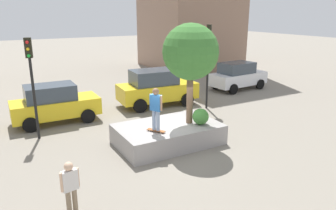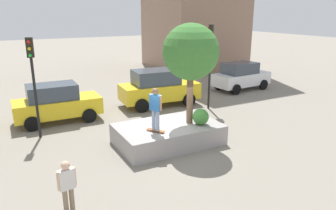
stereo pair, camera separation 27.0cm
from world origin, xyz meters
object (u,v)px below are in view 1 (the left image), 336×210
(plaza_tree, at_px, (191,52))
(sedan_parked, at_px, (54,103))
(skateboarder, at_px, (156,106))
(traffic_light_corner, at_px, (208,53))
(planter_ledge, at_px, (168,134))
(police_car, at_px, (238,76))
(pedestrian_crossing, at_px, (70,185))
(skateboard, at_px, (156,130))
(taxi_cab, at_px, (156,87))
(traffic_light_median, at_px, (31,72))

(plaza_tree, height_order, sedan_parked, plaza_tree)
(skateboarder, relative_size, traffic_light_corner, 0.36)
(planter_ledge, xyz_separation_m, police_car, (9.45, 6.32, 0.59))
(skateboarder, bearing_deg, pedestrian_crossing, -147.03)
(traffic_light_corner, bearing_deg, skateboard, -143.66)
(skateboard, bearing_deg, plaza_tree, 9.03)
(skateboard, distance_m, pedestrian_crossing, 4.85)
(skateboarder, distance_m, taxi_cab, 6.84)
(planter_ledge, xyz_separation_m, taxi_cab, (2.31, 5.55, 0.69))
(plaza_tree, height_order, taxi_cab, plaza_tree)
(skateboarder, bearing_deg, sedan_parked, 116.74)
(planter_ledge, bearing_deg, pedestrian_crossing, -147.51)
(planter_ledge, height_order, taxi_cab, taxi_cab)
(traffic_light_median, bearing_deg, planter_ledge, -34.77)
(traffic_light_corner, distance_m, traffic_light_median, 9.49)
(planter_ledge, distance_m, traffic_light_corner, 6.48)
(sedan_parked, xyz_separation_m, traffic_light_corner, (8.36, -1.79, 2.28))
(skateboard, bearing_deg, pedestrian_crossing, -147.03)
(pedestrian_crossing, bearing_deg, police_car, 33.35)
(sedan_parked, height_order, pedestrian_crossing, sedan_parked)
(sedan_parked, height_order, taxi_cab, taxi_cab)
(skateboard, height_order, taxi_cab, taxi_cab)
(skateboarder, height_order, traffic_light_corner, traffic_light_corner)
(skateboard, bearing_deg, planter_ledge, 30.08)
(plaza_tree, distance_m, sedan_parked, 7.82)
(planter_ledge, height_order, skateboarder, skateboarder)
(skateboarder, height_order, traffic_light_median, traffic_light_median)
(traffic_light_median, bearing_deg, taxi_cab, 16.79)
(plaza_tree, bearing_deg, skateboard, -170.97)
(plaza_tree, xyz_separation_m, sedan_parked, (-4.71, 5.51, -2.92))
(skateboard, height_order, traffic_light_corner, traffic_light_corner)
(skateboard, xyz_separation_m, taxi_cab, (3.14, 6.02, 0.21))
(planter_ledge, bearing_deg, sedan_parked, 125.17)
(police_car, relative_size, pedestrian_crossing, 2.74)
(skateboarder, bearing_deg, traffic_light_median, 136.32)
(sedan_parked, bearing_deg, police_car, 4.38)
(skateboarder, bearing_deg, traffic_light_corner, 36.34)
(sedan_parked, xyz_separation_m, pedestrian_crossing, (-1.15, -8.43, -0.08))
(traffic_light_median, relative_size, pedestrian_crossing, 2.77)
(sedan_parked, height_order, traffic_light_median, traffic_light_median)
(police_car, height_order, traffic_light_median, traffic_light_median)
(taxi_cab, distance_m, traffic_light_median, 7.75)
(plaza_tree, relative_size, skateboarder, 2.44)
(traffic_light_corner, relative_size, pedestrian_crossing, 2.98)
(taxi_cab, height_order, police_car, taxi_cab)
(sedan_parked, distance_m, traffic_light_corner, 8.85)
(taxi_cab, relative_size, traffic_light_corner, 1.00)
(skateboarder, xyz_separation_m, sedan_parked, (-2.92, 5.79, -0.93))
(pedestrian_crossing, bearing_deg, skateboarder, 32.97)
(skateboard, relative_size, police_car, 0.18)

